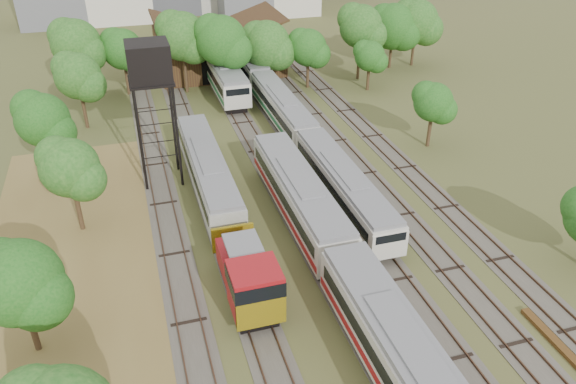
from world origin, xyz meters
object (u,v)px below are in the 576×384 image
object	(u,v)px
railcar_red_set	(341,264)
water_tower	(149,66)
shunter_locomotive	(249,279)
railcar_green_set	(282,109)

from	to	relation	value
railcar_red_set	water_tower	xyz separation A→B (m)	(-9.56, 18.50, 8.29)
shunter_locomotive	water_tower	xyz separation A→B (m)	(-3.56, 18.17, 8.36)
railcar_green_set	shunter_locomotive	size ratio (longest dim) A/B	6.43
railcar_red_set	water_tower	size ratio (longest dim) A/B	2.84
railcar_red_set	shunter_locomotive	size ratio (longest dim) A/B	4.27
railcar_green_set	shunter_locomotive	distance (m)	28.60
railcar_red_set	shunter_locomotive	xyz separation A→B (m)	(-6.00, 0.33, -0.06)
railcar_red_set	water_tower	distance (m)	22.42
railcar_red_set	shunter_locomotive	distance (m)	6.01
railcar_red_set	water_tower	bearing A→B (deg)	117.33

